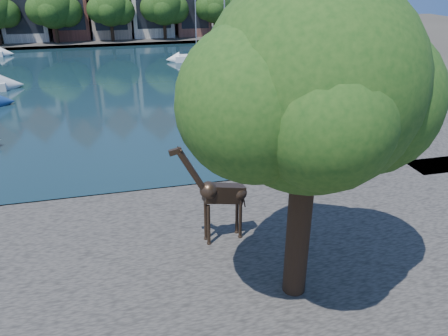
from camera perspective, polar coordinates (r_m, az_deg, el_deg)
The scene contains 15 objects.
ground at distance 23.24m, azimuth -17.43°, elevation -4.55°, with size 160.00×160.00×0.00m, color #38332B.
water_basin at distance 45.75m, azimuth -16.30°, elevation 10.10°, with size 38.00×50.00×0.08m, color black.
near_quay at distance 17.28m, azimuth -18.44°, elevation -15.04°, with size 50.00×14.00×0.50m, color #4D4843.
far_quay at distance 77.15m, azimuth -15.84°, elevation 16.04°, with size 60.00×16.00×0.50m, color #4D4843.
right_quay at distance 51.04m, azimuth 13.50°, elevation 12.12°, with size 14.00×52.00×0.50m, color #4D4843.
plane_tree at distance 13.03m, azimuth 11.65°, elevation 9.66°, with size 8.32×6.40×10.62m.
far_tree_mid_west at distance 71.54m, azimuth -21.34°, elevation 18.79°, with size 7.80×6.00×8.00m.
far_tree_mid_east at distance 71.10m, azimuth -14.59°, elevation 19.47°, with size 7.02×5.40×7.52m.
far_tree_east at distance 71.53m, azimuth -7.80°, elevation 20.11°, with size 7.54×5.80×7.84m.
far_tree_far_east at distance 72.87m, azimuth -1.13°, elevation 20.28°, with size 6.76×5.20×7.36m.
giraffe_statue at distance 17.55m, azimuth -0.73°, elevation -3.40°, with size 3.09×0.70×4.40m.
sailboat_right_a at distance 33.42m, azimuth 9.65°, elevation 6.56°, with size 7.24×2.68×10.55m.
sailboat_right_b at distance 40.11m, azimuth 5.50°, elevation 9.84°, with size 8.12×4.81×11.01m.
sailboat_right_c at distance 45.70m, azimuth 0.05°, elevation 11.82°, with size 6.55×2.83×9.12m.
sailboat_right_d at distance 56.53m, azimuth -3.60°, elevation 14.34°, with size 5.50×2.40×8.37m.
Camera 1 is at (2.17, -20.37, 10.99)m, focal length 35.00 mm.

